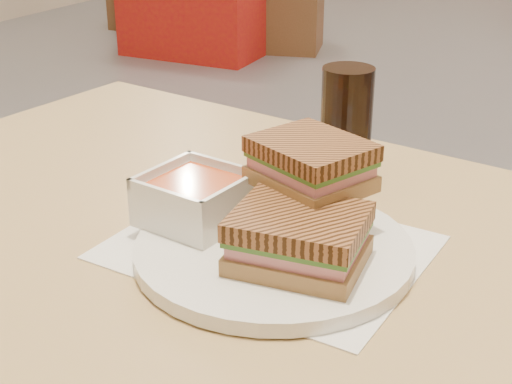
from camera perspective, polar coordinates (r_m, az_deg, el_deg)
The scene contains 8 objects.
main_table at distance 0.92m, azimuth 1.22°, elevation -9.60°, with size 1.27×0.83×0.75m.
tray_liner at distance 0.83m, azimuth 0.98°, elevation -4.24°, with size 0.34×0.27×0.00m.
plate at distance 0.81m, azimuth 1.36°, elevation -4.45°, with size 0.30×0.30×0.02m.
soup_bowl at distance 0.85m, azimuth -4.61°, elevation -0.66°, with size 0.12×0.12×0.06m.
panini_lower at distance 0.76m, azimuth 3.28°, elevation -3.59°, with size 0.14×0.12×0.06m.
panini_upper at distance 0.81m, azimuth 4.21°, elevation 2.17°, with size 0.15×0.14×0.05m.
cola_glass at distance 1.01m, azimuth 6.89°, elevation 5.33°, with size 0.07×0.07×0.15m.
bg_chair_0r at distance 4.82m, azimuth 2.69°, elevation 13.20°, with size 0.46×0.46×0.42m.
Camera 1 is at (0.36, -2.64, 1.15)m, focal length 52.51 mm.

